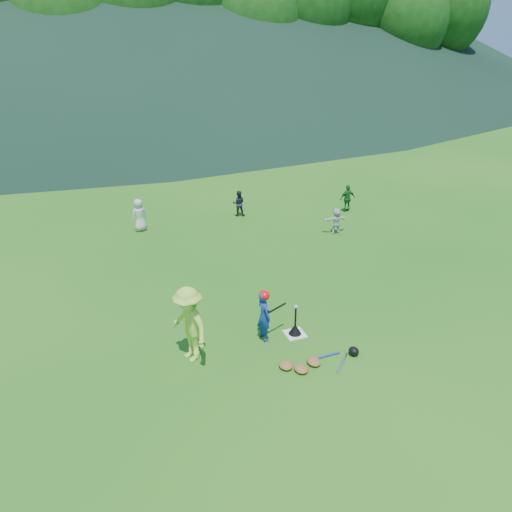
% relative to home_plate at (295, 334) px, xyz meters
% --- Properties ---
extents(ground, '(120.00, 120.00, 0.00)m').
position_rel_home_plate_xyz_m(ground, '(0.00, 0.00, -0.01)').
color(ground, '#165513').
rests_on(ground, ground).
extents(home_plate, '(0.45, 0.45, 0.02)m').
position_rel_home_plate_xyz_m(home_plate, '(0.00, 0.00, 0.00)').
color(home_plate, silver).
rests_on(home_plate, ground).
extents(baseball, '(0.08, 0.08, 0.08)m').
position_rel_home_plate_xyz_m(baseball, '(0.00, 0.00, 0.73)').
color(baseball, white).
rests_on(baseball, batting_tee).
extents(batter_child, '(0.32, 0.46, 1.20)m').
position_rel_home_plate_xyz_m(batter_child, '(-0.73, 0.10, 0.59)').
color(batter_child, navy).
rests_on(batter_child, ground).
extents(adult_coach, '(0.95, 1.24, 1.70)m').
position_rel_home_plate_xyz_m(adult_coach, '(-2.46, -0.02, 0.84)').
color(adult_coach, '#A5D73F').
rests_on(adult_coach, ground).
extents(fielder_a, '(0.64, 0.52, 1.13)m').
position_rel_home_plate_xyz_m(fielder_a, '(-2.28, 7.69, 0.55)').
color(fielder_a, '#BABABA').
rests_on(fielder_a, ground).
extents(fielder_b, '(0.56, 0.49, 0.96)m').
position_rel_home_plate_xyz_m(fielder_b, '(1.37, 7.85, 0.47)').
color(fielder_b, black).
rests_on(fielder_b, ground).
extents(fielder_c, '(0.61, 0.26, 1.05)m').
position_rel_home_plate_xyz_m(fielder_c, '(5.34, 6.80, 0.51)').
color(fielder_c, '#1B5A22').
rests_on(fielder_c, ground).
extents(fielder_d, '(0.85, 0.33, 0.90)m').
position_rel_home_plate_xyz_m(fielder_d, '(3.88, 5.05, 0.44)').
color(fielder_d, silver).
rests_on(fielder_d, ground).
extents(batting_tee, '(0.30, 0.30, 0.68)m').
position_rel_home_plate_xyz_m(batting_tee, '(0.00, 0.00, 0.12)').
color(batting_tee, black).
rests_on(batting_tee, home_plate).
extents(batter_gear, '(0.71, 0.31, 0.56)m').
position_rel_home_plate_xyz_m(batter_gear, '(-0.71, 0.10, 1.08)').
color(batter_gear, red).
rests_on(batter_gear, ground).
extents(equipment_pile, '(1.80, 0.77, 0.19)m').
position_rel_home_plate_xyz_m(equipment_pile, '(-0.10, -1.16, 0.06)').
color(equipment_pile, olive).
rests_on(equipment_pile, ground).
extents(outfield_fence, '(70.07, 0.08, 1.33)m').
position_rel_home_plate_xyz_m(outfield_fence, '(0.00, 28.00, 0.69)').
color(outfield_fence, gray).
rests_on(outfield_fence, ground).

